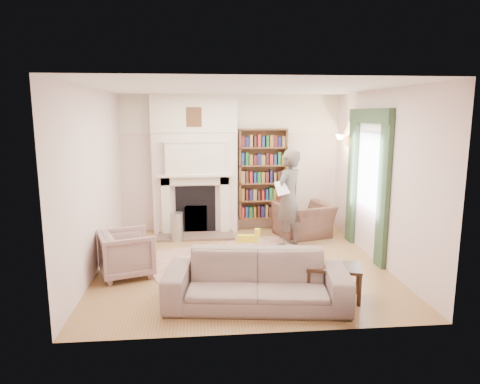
{
  "coord_description": "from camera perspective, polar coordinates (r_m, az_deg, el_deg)",
  "views": [
    {
      "loc": [
        -0.65,
        -6.62,
        2.42
      ],
      "look_at": [
        0.0,
        0.25,
        1.15
      ],
      "focal_mm": 32.0,
      "sensor_mm": 36.0,
      "label": 1
    }
  ],
  "objects": [
    {
      "name": "sofa",
      "position": [
        5.55,
        2.23,
        -11.62
      ],
      "size": [
        2.4,
        1.19,
        0.67
      ],
      "primitive_type": "imported",
      "rotation": [
        0.0,
        0.0,
        -0.13
      ],
      "color": "gray",
      "rests_on": "floor"
    },
    {
      "name": "game_box_lid",
      "position": [
        6.83,
        -8.11,
        -10.09
      ],
      "size": [
        0.33,
        0.24,
        0.05
      ],
      "primitive_type": "cube",
      "rotation": [
        0.0,
        0.0,
        0.11
      ],
      "color": "#AE1A13",
      "rests_on": "rug"
    },
    {
      "name": "bookcase",
      "position": [
        8.92,
        3.04,
        2.39
      ],
      "size": [
        1.0,
        0.24,
        1.85
      ],
      "primitive_type": "cube",
      "color": "brown",
      "rests_on": "floor"
    },
    {
      "name": "wall_front",
      "position": [
        4.53,
        2.96,
        -2.58
      ],
      "size": [
        4.5,
        0.0,
        4.5
      ],
      "primitive_type": "plane",
      "rotation": [
        -1.57,
        0.0,
        0.0
      ],
      "color": "silver",
      "rests_on": "floor"
    },
    {
      "name": "newspaper",
      "position": [
        7.54,
        5.66,
        0.55
      ],
      "size": [
        0.33,
        0.32,
        0.24
      ],
      "primitive_type": "cube",
      "rotation": [
        -0.35,
        0.0,
        0.76
      ],
      "color": "white",
      "rests_on": "man_reading"
    },
    {
      "name": "rocking_horse",
      "position": [
        7.47,
        0.97,
        -6.62
      ],
      "size": [
        0.54,
        0.25,
        0.46
      ],
      "primitive_type": null,
      "rotation": [
        0.0,
        0.0,
        -0.08
      ],
      "color": "yellow",
      "rests_on": "rug"
    },
    {
      "name": "ceiling",
      "position": [
        6.66,
        0.21,
        13.7
      ],
      "size": [
        4.5,
        4.5,
        0.0
      ],
      "primitive_type": "plane",
      "rotation": [
        3.14,
        0.0,
        0.0
      ],
      "color": "white",
      "rests_on": "wall_back"
    },
    {
      "name": "man_reading",
      "position": [
        7.8,
        6.43,
        -0.9
      ],
      "size": [
        0.77,
        0.76,
        1.79
      ],
      "primitive_type": "imported",
      "rotation": [
        0.0,
        0.0,
        3.91
      ],
      "color": "#4E463E",
      "rests_on": "floor"
    },
    {
      "name": "curtain_right",
      "position": [
        8.32,
        14.71,
        1.65
      ],
      "size": [
        0.07,
        0.32,
        2.4
      ],
      "primitive_type": "cube",
      "color": "#2E452C",
      "rests_on": "floor"
    },
    {
      "name": "fireplace",
      "position": [
        8.73,
        -6.03,
        3.57
      ],
      "size": [
        1.7,
        0.58,
        2.8
      ],
      "color": "silver",
      "rests_on": "floor"
    },
    {
      "name": "armchair_reading",
      "position": [
        8.6,
        8.48,
        -3.75
      ],
      "size": [
        1.21,
        1.12,
        0.66
      ],
      "primitive_type": "imported",
      "rotation": [
        0.0,
        0.0,
        3.4
      ],
      "color": "#482D26",
      "rests_on": "floor"
    },
    {
      "name": "curtain_left",
      "position": [
        7.04,
        18.58,
        -0.1
      ],
      "size": [
        0.07,
        0.32,
        2.4
      ],
      "primitive_type": "cube",
      "color": "#2E452C",
      "rests_on": "floor"
    },
    {
      "name": "window",
      "position": [
        7.65,
        16.82,
        2.7
      ],
      "size": [
        0.02,
        0.9,
        1.3
      ],
      "primitive_type": "cube",
      "color": "silver",
      "rests_on": "wall_right"
    },
    {
      "name": "armchair_left",
      "position": [
        6.71,
        -14.86,
        -7.93
      ],
      "size": [
        0.95,
        0.94,
        0.69
      ],
      "primitive_type": "imported",
      "rotation": [
        0.0,
        0.0,
        1.9
      ],
      "color": "#B09E91",
      "rests_on": "floor"
    },
    {
      "name": "floor",
      "position": [
        7.08,
        0.19,
        -9.57
      ],
      "size": [
        4.5,
        4.5,
        0.0
      ],
      "primitive_type": "plane",
      "color": "olive",
      "rests_on": "ground"
    },
    {
      "name": "wall_left",
      "position": [
        6.89,
        -18.79,
        1.36
      ],
      "size": [
        0.0,
        4.5,
        4.5
      ],
      "primitive_type": "plane",
      "rotation": [
        1.57,
        0.0,
        1.57
      ],
      "color": "silver",
      "rests_on": "floor"
    },
    {
      "name": "wall_sconce",
      "position": [
        8.56,
        12.94,
        6.68
      ],
      "size": [
        0.2,
        0.24,
        0.24
      ],
      "primitive_type": null,
      "color": "gold",
      "rests_on": "wall_right"
    },
    {
      "name": "pelmet",
      "position": [
        7.57,
        16.88,
        9.69
      ],
      "size": [
        0.09,
        1.7,
        0.24
      ],
      "primitive_type": "cube",
      "color": "#2E452C",
      "rests_on": "wall_right"
    },
    {
      "name": "comic_annuals",
      "position": [
        6.67,
        2.4,
        -10.66
      ],
      "size": [
        0.58,
        0.64,
        0.02
      ],
      "color": "red",
      "rests_on": "rug"
    },
    {
      "name": "coffee_table",
      "position": [
        5.92,
        12.36,
        -11.59
      ],
      "size": [
        0.8,
        0.64,
        0.45
      ],
      "primitive_type": null,
      "rotation": [
        0.0,
        0.0,
        -0.3
      ],
      "color": "#392013",
      "rests_on": "floor"
    },
    {
      "name": "wall_back",
      "position": [
        8.95,
        -1.2,
        3.88
      ],
      "size": [
        4.5,
        0.0,
        4.5
      ],
      "primitive_type": "plane",
      "rotation": [
        1.57,
        0.0,
        0.0
      ],
      "color": "silver",
      "rests_on": "floor"
    },
    {
      "name": "rug",
      "position": [
        7.16,
        -0.66,
        -9.27
      ],
      "size": [
        3.34,
        2.95,
        0.01
      ],
      "primitive_type": "cube",
      "rotation": [
        0.0,
        0.0,
        0.34
      ],
      "color": "#C4B994",
      "rests_on": "floor"
    },
    {
      "name": "wall_right",
      "position": [
        7.3,
        18.08,
        1.88
      ],
      "size": [
        0.0,
        4.5,
        4.5
      ],
      "primitive_type": "plane",
      "rotation": [
        1.57,
        0.0,
        -1.57
      ],
      "color": "silver",
      "rests_on": "floor"
    },
    {
      "name": "board_game",
      "position": [
        7.17,
        -3.25,
        -9.07
      ],
      "size": [
        0.42,
        0.42,
        0.03
      ],
      "primitive_type": "cube",
      "rotation": [
        0.0,
        0.0,
        0.13
      ],
      "color": "#E1D64F",
      "rests_on": "rug"
    },
    {
      "name": "paraffin_heater",
      "position": [
        8.32,
        -8.42,
        -4.63
      ],
      "size": [
        0.3,
        0.3,
        0.55
      ],
      "primitive_type": "cylinder",
      "rotation": [
        0.0,
        0.0,
        0.32
      ],
      "color": "#A6AAAE",
      "rests_on": "floor"
    }
  ]
}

